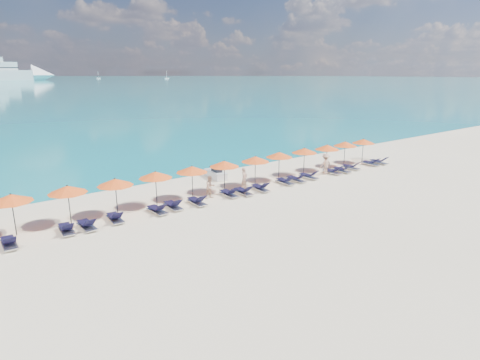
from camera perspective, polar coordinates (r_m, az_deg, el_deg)
ground at (r=24.99m, az=4.18°, el=-4.08°), size 1400.00×1400.00×0.00m
sailboat_near at (r=620.61m, az=-19.50°, el=13.53°), size 5.35×1.78×9.81m
sailboat_far at (r=569.47m, az=-10.37°, el=14.07°), size 5.87×1.96×10.77m
jetski at (r=32.01m, az=-3.47°, el=0.88°), size 1.23×2.53×0.86m
beachgoer_a at (r=28.80m, az=0.61°, el=0.21°), size 0.69×0.58×1.60m
beachgoer_b at (r=26.79m, az=-4.23°, el=-1.02°), size 0.78×0.48×1.55m
beachgoer_c at (r=33.81m, az=12.06°, el=2.23°), size 1.19×0.68×1.74m
umbrella_1 at (r=23.38m, az=-29.79°, el=-2.26°), size 2.10×2.10×2.28m
umbrella_2 at (r=23.74m, az=-23.34°, el=-1.24°), size 2.10×2.10×2.28m
umbrella_3 at (r=24.33m, az=-17.34°, el=-0.30°), size 2.10×2.10×2.28m
umbrella_4 at (r=25.46m, az=-11.94°, el=0.72°), size 2.10×2.10×2.28m
umbrella_5 at (r=26.53m, az=-6.86°, el=1.52°), size 2.10×2.10×2.28m
umbrella_6 at (r=27.97m, az=-2.25°, el=2.32°), size 2.10×2.10×2.28m
umbrella_7 at (r=29.50m, az=2.19°, el=2.99°), size 2.10×2.10×2.28m
umbrella_8 at (r=31.25m, az=5.61°, el=3.61°), size 2.10×2.10×2.28m
umbrella_9 at (r=33.20m, az=9.16°, el=4.16°), size 2.10×2.10×2.28m
umbrella_10 at (r=35.06m, az=12.30°, el=4.58°), size 2.10×2.10×2.28m
umbrella_11 at (r=37.10m, az=14.74°, el=4.99°), size 2.10×2.10×2.28m
umbrella_12 at (r=39.08m, az=17.16°, el=5.31°), size 2.10×2.10×2.28m
lounger_2 at (r=22.53m, az=-30.01°, el=-7.69°), size 0.64×1.71×0.66m
lounger_3 at (r=23.06m, az=-23.46°, el=-6.38°), size 0.74×1.74×0.66m
lounger_4 at (r=23.22m, az=-20.94°, el=-5.98°), size 0.70×1.73×0.66m
lounger_5 at (r=23.83m, az=-17.34°, el=-5.12°), size 0.76×1.75×0.66m
lounger_6 at (r=24.55m, az=-11.68°, el=-4.14°), size 0.72×1.73×0.66m
lounger_7 at (r=25.15m, az=-9.48°, el=-3.56°), size 0.69×1.72×0.66m
lounger_8 at (r=25.74m, az=-6.13°, el=-3.00°), size 0.66×1.71×0.66m
lounger_9 at (r=27.26m, az=-1.58°, el=-1.89°), size 0.72×1.73×0.66m
lounger_10 at (r=27.68m, az=0.52°, el=-1.62°), size 0.72×1.73×0.66m
lounger_11 at (r=28.59m, az=2.92°, el=-1.09°), size 0.76×1.75×0.66m
lounger_12 at (r=30.45m, az=6.44°, el=-0.16°), size 0.76×1.74×0.66m
lounger_13 at (r=31.23m, az=8.02°, el=0.17°), size 0.64×1.71×0.66m
lounger_14 at (r=32.28m, az=9.77°, el=0.59°), size 0.74×1.74×0.66m
lounger_15 at (r=34.17m, az=12.99°, el=1.22°), size 0.66×1.71×0.66m
lounger_16 at (r=34.92m, az=14.31°, el=1.43°), size 0.67×1.72×0.66m
lounger_17 at (r=36.22m, az=15.52°, el=1.83°), size 0.73×1.74×0.66m
lounger_18 at (r=38.28m, az=18.12°, el=2.32°), size 0.62×1.70×0.66m
lounger_19 at (r=39.13m, az=19.16°, el=2.49°), size 0.67×1.72×0.66m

